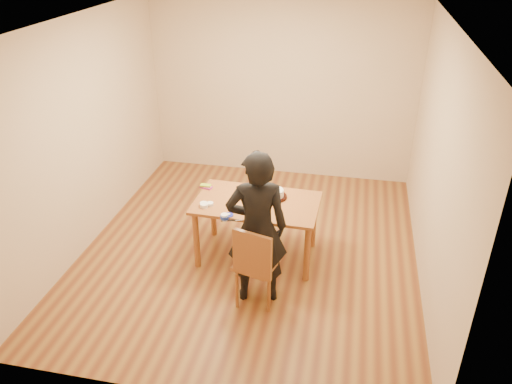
% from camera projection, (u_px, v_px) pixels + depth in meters
% --- Properties ---
extents(room_shell, '(4.00, 4.50, 2.70)m').
position_uv_depth(room_shell, '(256.00, 137.00, 5.84)').
color(room_shell, brown).
rests_on(room_shell, ground).
extents(dining_table, '(1.44, 0.88, 0.04)m').
position_uv_depth(dining_table, '(257.00, 203.00, 5.72)').
color(dining_table, brown).
rests_on(dining_table, floor).
extents(dining_chair, '(0.49, 0.49, 0.04)m').
position_uv_depth(dining_chair, '(256.00, 264.00, 5.16)').
color(dining_chair, brown).
rests_on(dining_chair, floor).
extents(cake_plate, '(0.29, 0.29, 0.02)m').
position_uv_depth(cake_plate, '(274.00, 197.00, 5.79)').
color(cake_plate, '#A91B0B').
rests_on(cake_plate, dining_table).
extents(cake, '(0.22, 0.22, 0.07)m').
position_uv_depth(cake, '(274.00, 193.00, 5.77)').
color(cake, white).
rests_on(cake, cake_plate).
extents(frosting_dome, '(0.21, 0.21, 0.03)m').
position_uv_depth(frosting_dome, '(274.00, 189.00, 5.75)').
color(frosting_dome, white).
rests_on(frosting_dome, cake).
extents(frosting_tub, '(0.08, 0.08, 0.07)m').
position_uv_depth(frosting_tub, '(225.00, 217.00, 5.34)').
color(frosting_tub, white).
rests_on(frosting_tub, dining_table).
extents(frosting_lid, '(0.10, 0.10, 0.01)m').
position_uv_depth(frosting_lid, '(229.00, 215.00, 5.44)').
color(frosting_lid, '#161B92').
rests_on(frosting_lid, dining_table).
extents(frosting_dollop, '(0.04, 0.04, 0.02)m').
position_uv_depth(frosting_dollop, '(229.00, 214.00, 5.43)').
color(frosting_dollop, white).
rests_on(frosting_dollop, frosting_lid).
extents(ramekin_green, '(0.09, 0.09, 0.04)m').
position_uv_depth(ramekin_green, '(204.00, 205.00, 5.59)').
color(ramekin_green, white).
rests_on(ramekin_green, dining_table).
extents(ramekin_yellow, '(0.08, 0.08, 0.04)m').
position_uv_depth(ramekin_yellow, '(210.00, 204.00, 5.63)').
color(ramekin_yellow, white).
rests_on(ramekin_yellow, dining_table).
extents(ramekin_multi, '(0.08, 0.08, 0.04)m').
position_uv_depth(ramekin_multi, '(204.00, 204.00, 5.62)').
color(ramekin_multi, white).
rests_on(ramekin_multi, dining_table).
extents(candy_box_pink, '(0.16, 0.11, 0.02)m').
position_uv_depth(candy_box_pink, '(206.00, 187.00, 6.00)').
color(candy_box_pink, '#E03469').
rests_on(candy_box_pink, dining_table).
extents(candy_box_green, '(0.13, 0.07, 0.02)m').
position_uv_depth(candy_box_green, '(206.00, 185.00, 6.00)').
color(candy_box_green, green).
rests_on(candy_box_green, candy_box_pink).
extents(spatula, '(0.15, 0.06, 0.01)m').
position_uv_depth(spatula, '(228.00, 221.00, 5.34)').
color(spatula, black).
rests_on(spatula, dining_table).
extents(person, '(0.70, 0.55, 1.71)m').
position_uv_depth(person, '(257.00, 229.00, 5.00)').
color(person, black).
rests_on(person, floor).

